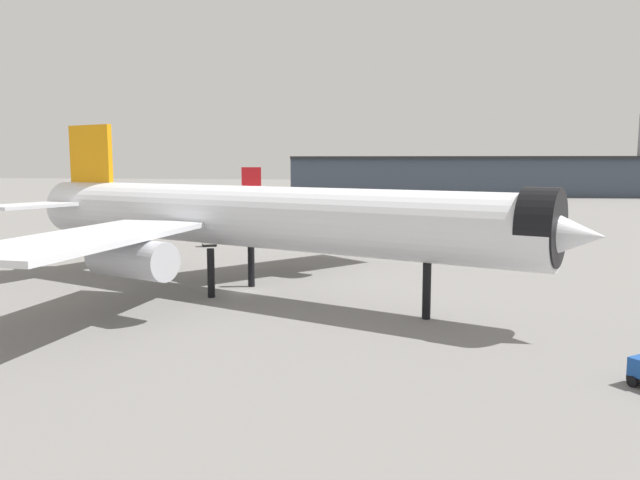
# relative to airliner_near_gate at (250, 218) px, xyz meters

# --- Properties ---
(ground) EXTENTS (900.00, 900.00, 0.00)m
(ground) POSITION_rel_airliner_near_gate_xyz_m (-1.10, 1.01, -8.34)
(ground) COLOR slate
(airliner_near_gate) EXTENTS (67.01, 59.98, 18.94)m
(airliner_near_gate) POSITION_rel_airliner_near_gate_xyz_m (0.00, 0.00, 0.00)
(airliner_near_gate) COLOR silver
(airliner_near_gate) RESTS_ON ground
(airliner_far_taxiway) EXTENTS (47.49, 42.42, 12.99)m
(airliner_far_taxiway) POSITION_rel_airliner_near_gate_xyz_m (-43.97, 90.65, -2.62)
(airliner_far_taxiway) COLOR silver
(airliner_far_taxiway) RESTS_ON ground
(terminal_building) EXTENTS (169.89, 37.17, 34.22)m
(terminal_building) POSITION_rel_airliner_near_gate_xyz_m (47.68, 211.35, 0.42)
(terminal_building) COLOR #3D4756
(terminal_building) RESTS_ON ground
(service_truck_front) EXTENTS (3.48, 5.85, 3.00)m
(service_truck_front) POSITION_rel_airliner_near_gate_xyz_m (-32.58, 25.85, -6.75)
(service_truck_front) COLOR black
(service_truck_front) RESTS_ON ground
(baggage_cart_trailing) EXTENTS (2.84, 2.67, 1.82)m
(baggage_cart_trailing) POSITION_rel_airliner_near_gate_xyz_m (-17.75, 36.51, -7.37)
(baggage_cart_trailing) COLOR black
(baggage_cart_trailing) RESTS_ON ground
(traffic_cone_near_nose) EXTENTS (0.56, 0.56, 0.70)m
(traffic_cone_near_nose) POSITION_rel_airliner_near_gate_xyz_m (9.55, 42.06, -7.99)
(traffic_cone_near_nose) COLOR #F2600C
(traffic_cone_near_nose) RESTS_ON ground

